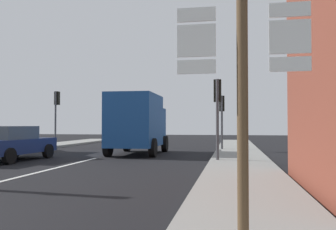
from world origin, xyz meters
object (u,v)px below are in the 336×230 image
object	(u,v)px
sedan_far	(11,143)
delivery_truck	(138,122)
route_sign_post	(242,94)
traffic_light_near_right	(217,101)
traffic_light_far_left	(57,106)
traffic_light_far_right	(222,110)

from	to	relation	value
sedan_far	delivery_truck	world-z (taller)	delivery_truck
sedan_far	route_sign_post	bearing A→B (deg)	-44.68
sedan_far	delivery_truck	xyz separation A→B (m)	(4.47, 4.08, 0.89)
traffic_light_near_right	traffic_light_far_left	xyz separation A→B (m)	(-11.09, 7.91, 0.31)
sedan_far	traffic_light_far_right	bearing A→B (deg)	39.17
route_sign_post	traffic_light_near_right	bearing A→B (deg)	94.00
traffic_light_far_left	delivery_truck	bearing A→B (deg)	-33.31
delivery_truck	traffic_light_far_left	xyz separation A→B (m)	(-6.86, 4.51, 1.14)
route_sign_post	traffic_light_far_right	xyz separation A→B (m)	(-0.70, 16.36, 0.46)
sedan_far	traffic_light_far_left	distance (m)	9.14
sedan_far	traffic_light_far_right	size ratio (longest dim) A/B	1.34
traffic_light_near_right	traffic_light_far_left	bearing A→B (deg)	144.50
delivery_truck	route_sign_post	distance (m)	14.24
route_sign_post	traffic_light_near_right	size ratio (longest dim) A/B	0.95
traffic_light_far_right	route_sign_post	bearing A→B (deg)	-87.56
delivery_truck	route_sign_post	size ratio (longest dim) A/B	1.58
sedan_far	traffic_light_far_left	size ratio (longest dim) A/B	1.13
sedan_far	traffic_light_near_right	distance (m)	8.89
delivery_truck	traffic_light_far_left	distance (m)	8.29
sedan_far	traffic_light_far_left	xyz separation A→B (m)	(-2.40, 8.58, 2.03)
traffic_light_far_right	traffic_light_near_right	bearing A→B (deg)	-90.00
traffic_light_far_left	traffic_light_near_right	bearing A→B (deg)	-35.50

